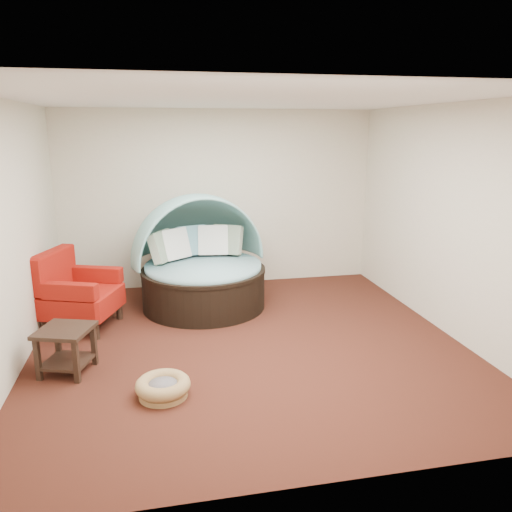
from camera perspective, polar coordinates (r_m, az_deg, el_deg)
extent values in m
plane|color=#431F13|center=(6.06, -0.85, -9.98)|extent=(5.00, 5.00, 0.00)
plane|color=beige|center=(8.07, -4.22, 6.49)|extent=(5.00, 0.00, 5.00)
plane|color=beige|center=(3.29, 7.24, -5.22)|extent=(5.00, 0.00, 5.00)
plane|color=beige|center=(5.73, -26.30, 1.83)|extent=(0.00, 5.00, 5.00)
plane|color=beige|center=(6.56, 21.14, 3.76)|extent=(0.00, 5.00, 5.00)
plane|color=white|center=(5.53, -0.96, 17.50)|extent=(5.00, 5.00, 0.00)
cylinder|color=black|center=(7.21, -5.97, -3.76)|extent=(2.12, 2.12, 0.53)
cylinder|color=black|center=(7.13, -6.02, -1.58)|extent=(2.14, 2.14, 0.05)
cylinder|color=#88BFC2|center=(7.12, -6.03, -1.28)|extent=(2.00, 2.00, 0.12)
cube|color=#335E49|center=(7.18, -10.71, 1.08)|extent=(0.44, 0.51, 0.46)
cube|color=white|center=(7.29, -9.27, 1.34)|extent=(0.51, 0.47, 0.46)
cube|color=#659EB0|center=(7.49, -7.36, 1.75)|extent=(0.49, 0.36, 0.46)
cube|color=white|center=(7.48, -4.93, 1.80)|extent=(0.47, 0.31, 0.46)
cube|color=#335E49|center=(7.50, -3.29, 1.87)|extent=(0.51, 0.44, 0.46)
cylinder|color=olive|center=(5.05, -10.54, -15.19)|extent=(0.59, 0.59, 0.05)
torus|color=olive|center=(5.00, -10.58, -14.29)|extent=(0.67, 0.67, 0.13)
cylinder|color=slate|center=(5.01, -10.57, -14.47)|extent=(0.40, 0.40, 0.08)
cylinder|color=black|center=(6.77, -23.08, -7.57)|extent=(0.10, 0.10, 0.21)
cylinder|color=black|center=(7.32, -20.30, -5.68)|extent=(0.10, 0.10, 0.21)
cylinder|color=black|center=(6.44, -17.80, -8.19)|extent=(0.10, 0.10, 0.21)
cylinder|color=black|center=(7.02, -15.34, -6.13)|extent=(0.10, 0.10, 0.21)
cube|color=maroon|center=(6.79, -19.31, -4.87)|extent=(1.10, 1.10, 0.30)
cube|color=maroon|center=(6.84, -22.13, -1.47)|extent=(0.45, 0.86, 0.50)
cube|color=maroon|center=(6.38, -20.54, -3.81)|extent=(0.69, 0.37, 0.21)
cube|color=maroon|center=(7.00, -17.69, -2.00)|extent=(0.69, 0.37, 0.21)
cube|color=black|center=(5.58, -21.04, -7.93)|extent=(0.65, 0.65, 0.04)
cube|color=black|center=(5.71, -20.72, -11.18)|extent=(0.57, 0.57, 0.03)
cube|color=black|center=(5.61, -23.68, -10.82)|extent=(0.06, 0.06, 0.45)
cube|color=black|center=(5.93, -21.68, -9.23)|extent=(0.06, 0.06, 0.45)
cube|color=black|center=(5.42, -19.86, -11.33)|extent=(0.06, 0.06, 0.45)
cube|color=black|center=(5.75, -18.03, -9.65)|extent=(0.06, 0.06, 0.45)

